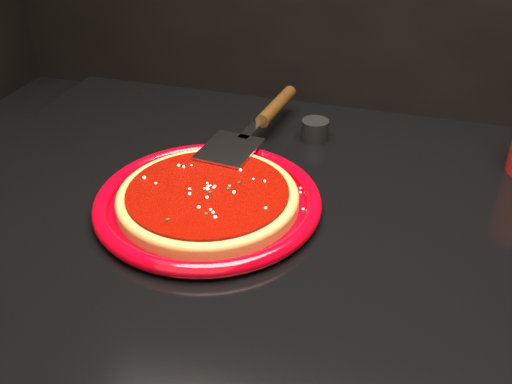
% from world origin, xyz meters
% --- Properties ---
extents(plate, '(0.40, 0.40, 0.02)m').
position_xyz_m(plate, '(-0.18, 0.00, 0.76)').
color(plate, '#84010A').
rests_on(plate, table).
extents(pizza_crust, '(0.32, 0.32, 0.01)m').
position_xyz_m(pizza_crust, '(-0.18, 0.00, 0.77)').
color(pizza_crust, brown).
rests_on(pizza_crust, plate).
extents(pizza_crust_rim, '(0.32, 0.32, 0.02)m').
position_xyz_m(pizza_crust_rim, '(-0.18, 0.00, 0.77)').
color(pizza_crust_rim, brown).
rests_on(pizza_crust_rim, plate).
extents(pizza_sauce, '(0.28, 0.28, 0.01)m').
position_xyz_m(pizza_sauce, '(-0.18, 0.00, 0.78)').
color(pizza_sauce, '#6B0500').
rests_on(pizza_sauce, plate).
extents(parmesan_dusting, '(0.22, 0.22, 0.01)m').
position_xyz_m(parmesan_dusting, '(-0.18, 0.00, 0.78)').
color(parmesan_dusting, '#F7EABF').
rests_on(parmesan_dusting, plate).
extents(basil_flecks, '(0.20, 0.20, 0.00)m').
position_xyz_m(basil_flecks, '(-0.18, 0.00, 0.78)').
color(basil_flecks, black).
rests_on(basil_flecks, plate).
extents(pizza_server, '(0.13, 0.34, 0.03)m').
position_xyz_m(pizza_server, '(-0.17, 0.20, 0.79)').
color(pizza_server, silver).
rests_on(pizza_server, plate).
extents(ramekin, '(0.05, 0.05, 0.04)m').
position_xyz_m(ramekin, '(-0.08, 0.25, 0.77)').
color(ramekin, black).
rests_on(ramekin, table).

